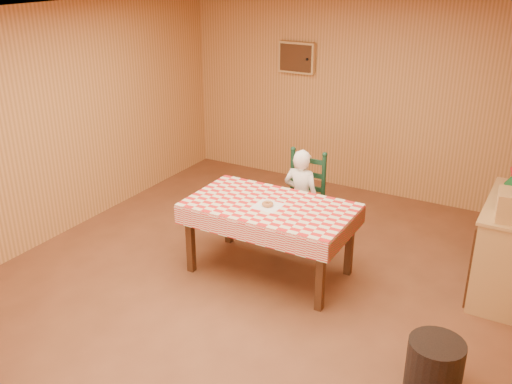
{
  "coord_description": "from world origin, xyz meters",
  "views": [
    {
      "loc": [
        2.46,
        -4.19,
        3.06
      ],
      "look_at": [
        0.0,
        0.2,
        0.95
      ],
      "focal_mm": 40.0,
      "sensor_mm": 36.0,
      "label": 1
    }
  ],
  "objects_px": {
    "shelf_unit": "(509,247)",
    "storage_bin": "(434,366)",
    "seated_child": "(301,198)",
    "ladder_chair": "(303,201)",
    "dining_table": "(270,212)"
  },
  "relations": [
    {
      "from": "dining_table",
      "to": "shelf_unit",
      "type": "height_order",
      "value": "shelf_unit"
    },
    {
      "from": "ladder_chair",
      "to": "shelf_unit",
      "type": "relative_size",
      "value": 0.87
    },
    {
      "from": "shelf_unit",
      "to": "ladder_chair",
      "type": "bearing_deg",
      "value": -178.83
    },
    {
      "from": "seated_child",
      "to": "shelf_unit",
      "type": "distance_m",
      "value": 2.15
    },
    {
      "from": "seated_child",
      "to": "shelf_unit",
      "type": "relative_size",
      "value": 0.91
    },
    {
      "from": "dining_table",
      "to": "seated_child",
      "type": "xyz_separation_m",
      "value": [
        -0.0,
        0.73,
        -0.13
      ]
    },
    {
      "from": "seated_child",
      "to": "storage_bin",
      "type": "relative_size",
      "value": 2.67
    },
    {
      "from": "dining_table",
      "to": "ladder_chair",
      "type": "xyz_separation_m",
      "value": [
        0.0,
        0.79,
        -0.18
      ]
    },
    {
      "from": "shelf_unit",
      "to": "storage_bin",
      "type": "height_order",
      "value": "shelf_unit"
    },
    {
      "from": "ladder_chair",
      "to": "storage_bin",
      "type": "xyz_separation_m",
      "value": [
        1.89,
        -1.7,
        -0.29
      ]
    },
    {
      "from": "dining_table",
      "to": "ladder_chair",
      "type": "relative_size",
      "value": 1.53
    },
    {
      "from": "dining_table",
      "to": "storage_bin",
      "type": "xyz_separation_m",
      "value": [
        1.89,
        -0.91,
        -0.48
      ]
    },
    {
      "from": "ladder_chair",
      "to": "dining_table",
      "type": "bearing_deg",
      "value": -90.0
    },
    {
      "from": "dining_table",
      "to": "shelf_unit",
      "type": "bearing_deg",
      "value": 21.13
    },
    {
      "from": "ladder_chair",
      "to": "shelf_unit",
      "type": "bearing_deg",
      "value": 1.17
    }
  ]
}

